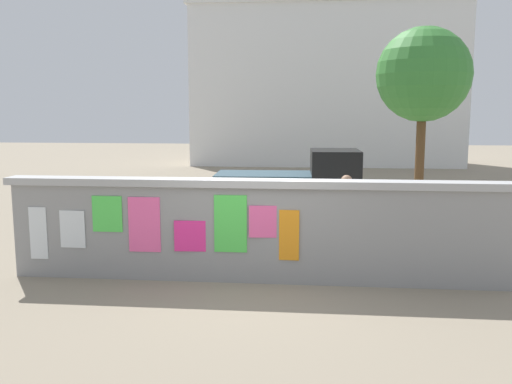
{
  "coord_description": "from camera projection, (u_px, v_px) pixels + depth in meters",
  "views": [
    {
      "loc": [
        0.87,
        -8.8,
        2.82
      ],
      "look_at": [
        -0.17,
        1.81,
        1.23
      ],
      "focal_mm": 38.43,
      "sensor_mm": 36.0,
      "label": 1
    }
  ],
  "objects": [
    {
      "name": "building_background",
      "position": [
        326.0,
        83.0,
        28.86
      ],
      "size": [
        14.08,
        4.56,
        8.54
      ],
      "color": "silver",
      "rests_on": "ground"
    },
    {
      "name": "person_walking",
      "position": [
        346.0,
        208.0,
        10.41
      ],
      "size": [
        0.48,
        0.48,
        1.62
      ],
      "color": "#338CBF",
      "rests_on": "ground"
    },
    {
      "name": "tree_roadside",
      "position": [
        423.0,
        75.0,
        17.09
      ],
      "size": [
        2.95,
        2.95,
        5.41
      ],
      "color": "brown",
      "rests_on": "ground"
    },
    {
      "name": "auto_rickshaw_truck",
      "position": [
        295.0,
        187.0,
        13.89
      ],
      "size": [
        3.65,
        1.61,
        1.85
      ],
      "color": "black",
      "rests_on": "ground"
    },
    {
      "name": "motorcycle",
      "position": [
        198.0,
        227.0,
        11.25
      ],
      "size": [
        1.9,
        0.56,
        0.87
      ],
      "color": "black",
      "rests_on": "ground"
    },
    {
      "name": "ground",
      "position": [
        281.0,
        202.0,
        17.04
      ],
      "size": [
        60.0,
        60.0,
        0.0
      ],
      "primitive_type": "plane",
      "color": "gray"
    },
    {
      "name": "bicycle_far",
      "position": [
        122.0,
        215.0,
        13.07
      ],
      "size": [
        1.66,
        0.58,
        0.95
      ],
      "color": "black",
      "rests_on": "ground"
    },
    {
      "name": "bicycle_near",
      "position": [
        433.0,
        230.0,
        11.34
      ],
      "size": [
        1.69,
        0.47,
        0.95
      ],
      "color": "black",
      "rests_on": "ground"
    },
    {
      "name": "poster_wall",
      "position": [
        255.0,
        229.0,
        9.04
      ],
      "size": [
        8.43,
        0.42,
        1.71
      ],
      "color": "gray",
      "rests_on": "ground"
    }
  ]
}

